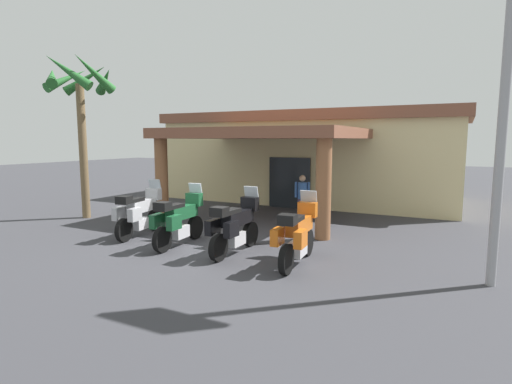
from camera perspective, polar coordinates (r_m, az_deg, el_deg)
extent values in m
plane|color=#38383D|center=(11.44, -7.96, -7.01)|extent=(80.00, 80.00, 0.00)
cube|color=beige|center=(19.95, 8.34, 4.35)|extent=(13.00, 6.55, 3.61)
cube|color=#1E2328|center=(16.92, 4.73, 1.31)|extent=(1.80, 0.11, 2.10)
cube|color=brown|center=(14.57, 1.11, 8.22)|extent=(6.63, 5.09, 0.35)
cylinder|color=brown|center=(14.42, -13.12, 1.63)|extent=(0.44, 0.44, 2.87)
cylinder|color=brown|center=(11.60, 9.46, 0.37)|extent=(0.44, 0.44, 2.87)
cube|color=brown|center=(19.95, 8.45, 10.16)|extent=(13.41, 6.95, 0.44)
cylinder|color=black|center=(13.14, -14.04, -3.81)|extent=(0.24, 0.67, 0.66)
cylinder|color=black|center=(11.90, -18.06, -5.12)|extent=(0.24, 0.67, 0.66)
cube|color=silver|center=(12.48, -16.02, -4.28)|extent=(0.40, 0.60, 0.32)
cube|color=#B2B2B7|center=(12.52, -15.71, -1.86)|extent=(0.47, 1.18, 0.34)
cube|color=black|center=(12.20, -16.67, -1.09)|extent=(0.37, 0.64, 0.10)
cube|color=#B2B2B7|center=(13.00, -14.20, -0.28)|extent=(0.47, 0.30, 0.36)
cube|color=#B2BCC6|center=(13.03, -14.05, 0.99)|extent=(0.41, 0.18, 0.36)
cube|color=#B2B2B7|center=(12.09, -18.71, -2.88)|extent=(0.24, 0.46, 0.36)
cube|color=#B2B2B7|center=(11.78, -16.69, -3.05)|extent=(0.24, 0.46, 0.36)
cube|color=black|center=(11.79, -18.07, -1.08)|extent=(0.40, 0.37, 0.22)
cylinder|color=black|center=(11.78, -8.56, -4.95)|extent=(0.18, 0.67, 0.66)
cylinder|color=black|center=(10.54, -13.04, -6.54)|extent=(0.18, 0.67, 0.66)
cube|color=silver|center=(11.12, -10.75, -5.53)|extent=(0.36, 0.58, 0.32)
cube|color=#19512D|center=(11.14, -10.38, -2.82)|extent=(0.38, 1.17, 0.34)
cube|color=black|center=(10.82, -11.43, -1.97)|extent=(0.32, 0.62, 0.10)
cube|color=#19512D|center=(11.62, -8.69, -1.02)|extent=(0.45, 0.27, 0.36)
cube|color=#B2BCC6|center=(11.65, -8.51, 0.40)|extent=(0.41, 0.14, 0.36)
cube|color=#19512D|center=(10.71, -13.75, -3.97)|extent=(0.21, 0.45, 0.36)
cube|color=#19512D|center=(10.41, -11.46, -4.23)|extent=(0.21, 0.45, 0.36)
cube|color=black|center=(10.41, -13.01, -1.99)|extent=(0.38, 0.34, 0.22)
cylinder|color=black|center=(10.88, -0.81, -5.91)|extent=(0.15, 0.66, 0.66)
cylinder|color=black|center=(9.58, -5.28, -7.77)|extent=(0.15, 0.66, 0.66)
cube|color=silver|center=(10.19, -2.98, -6.60)|extent=(0.33, 0.56, 0.32)
cube|color=black|center=(10.21, -2.57, -3.64)|extent=(0.31, 1.15, 0.34)
cube|color=black|center=(9.87, -3.60, -2.72)|extent=(0.29, 0.60, 0.10)
cube|color=black|center=(10.70, -0.87, -1.65)|extent=(0.44, 0.24, 0.36)
cube|color=#B2BCC6|center=(10.73, -0.67, -0.12)|extent=(0.40, 0.12, 0.36)
cube|color=black|center=(9.74, -6.12, -4.92)|extent=(0.18, 0.44, 0.36)
cube|color=black|center=(9.47, -3.49, -5.25)|extent=(0.18, 0.44, 0.36)
cube|color=black|center=(9.44, -5.18, -2.77)|extent=(0.36, 0.32, 0.22)
cylinder|color=black|center=(10.09, 7.21, -7.03)|extent=(0.18, 0.67, 0.66)
cylinder|color=black|center=(8.66, 4.28, -9.41)|extent=(0.18, 0.67, 0.66)
cube|color=silver|center=(9.33, 5.82, -7.93)|extent=(0.35, 0.58, 0.32)
cube|color=orange|center=(9.35, 6.14, -4.69)|extent=(0.37, 1.17, 0.34)
cube|color=black|center=(8.98, 5.49, -3.75)|extent=(0.32, 0.62, 0.10)
cube|color=orange|center=(9.90, 7.26, -2.45)|extent=(0.45, 0.27, 0.36)
cube|color=#B2BCC6|center=(9.93, 7.41, -0.79)|extent=(0.41, 0.14, 0.36)
cube|color=orange|center=(8.77, 3.02, -6.27)|extent=(0.21, 0.45, 0.36)
cube|color=orange|center=(8.61, 6.28, -6.57)|extent=(0.21, 0.45, 0.36)
cube|color=black|center=(8.50, 4.44, -3.89)|extent=(0.38, 0.34, 0.22)
cylinder|color=#3F334C|center=(14.21, 6.85, -2.53)|extent=(0.14, 0.14, 0.80)
cylinder|color=#3F334C|center=(14.21, 6.12, -2.51)|extent=(0.14, 0.14, 0.80)
cylinder|color=#335999|center=(14.11, 6.53, 0.22)|extent=(0.32, 0.32, 0.57)
cylinder|color=#335999|center=(14.10, 7.42, 0.32)|extent=(0.09, 0.09, 0.54)
cylinder|color=#335999|center=(14.11, 5.64, 0.35)|extent=(0.09, 0.09, 0.54)
sphere|color=tan|center=(14.06, 6.55, 1.92)|extent=(0.22, 0.22, 0.22)
cylinder|color=brown|center=(15.85, -23.12, 5.19)|extent=(0.28, 0.28, 4.78)
cone|color=#236028|center=(15.31, -21.82, 15.30)|extent=(0.54, 1.62, 1.30)
cone|color=#236028|center=(16.14, -20.50, 14.45)|extent=(1.67, 1.21, 0.90)
cone|color=#236028|center=(16.83, -22.86, 14.42)|extent=(1.53, 1.24, 1.24)
cone|color=#236028|center=(16.73, -25.12, 14.19)|extent=(0.63, 1.72, 1.11)
cone|color=#236028|center=(15.99, -26.76, 14.32)|extent=(1.57, 1.34, 1.00)
cone|color=#236028|center=(15.23, -24.94, 15.17)|extent=(1.59, 1.05, 1.28)
cylinder|color=#99999E|center=(8.91, 31.46, 9.71)|extent=(0.18, 0.18, 6.71)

